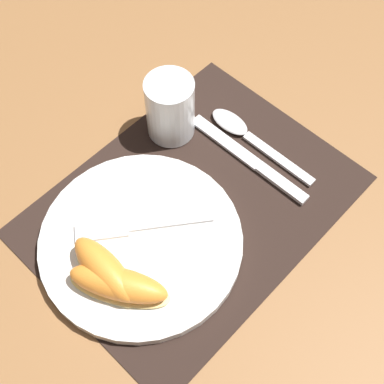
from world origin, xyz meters
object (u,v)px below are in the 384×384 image
Objects in this scene: juice_glass at (170,111)px; knife at (251,160)px; spoon at (242,131)px; fork at (134,226)px; plate at (141,242)px; citrus_wedge_0 at (104,270)px; citrus_wedge_1 at (119,285)px.

knife is (0.04, -0.13, -0.04)m from juice_glass.
fork is (-0.23, -0.00, 0.01)m from spoon.
plate is 0.21m from knife.
citrus_wedge_0 reaches higher than spoon.
plate is at bearing 174.76° from knife.
fork is 0.08m from citrus_wedge_0.
spoon is at bearing 1.10° from fork.
spoon is 1.64× the size of citrus_wedge_0.
fork is at bearing 169.12° from knife.
spoon is at bearing 5.54° from citrus_wedge_0.
juice_glass is 0.12m from spoon.
plate reaches higher than spoon.
plate is 0.02m from fork.
juice_glass is 0.53× the size of spoon.
plate is at bearing 4.70° from citrus_wedge_0.
knife is 1.35× the size of fork.
juice_glass is 0.86× the size of citrus_wedge_0.
citrus_wedge_0 is at bearing 177.15° from knife.
juice_glass is at bearing 107.04° from knife.
citrus_wedge_1 is (-0.30, -0.06, 0.03)m from spoon.
knife is at bearing -125.64° from spoon.
spoon is at bearing 10.47° from citrus_wedge_1.
fork is at bearing 72.45° from plate.
citrus_wedge_1 is at bearing -177.24° from knife.
fork reaches higher than spoon.
citrus_wedge_0 is (-0.07, -0.01, 0.03)m from plate.
juice_glass reaches higher than spoon.
juice_glass reaches higher than fork.
fork is 1.16× the size of citrus_wedge_1.
spoon is (0.07, -0.09, -0.04)m from juice_glass.
plate is 2.70× the size of juice_glass.
knife is at bearing -5.24° from plate.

